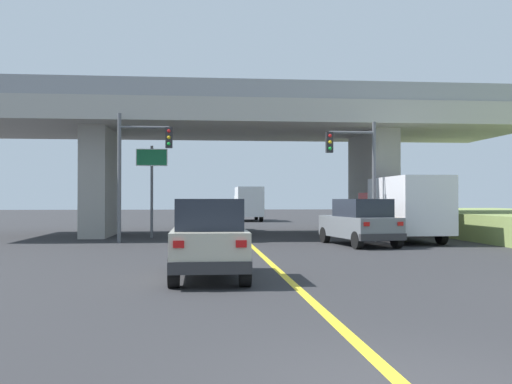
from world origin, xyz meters
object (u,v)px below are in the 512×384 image
at_px(suv_lead, 209,239).
at_px(suv_crossing, 360,222).
at_px(traffic_signal_nearside, 358,165).
at_px(box_truck, 403,207).
at_px(highway_sign, 152,170).
at_px(traffic_signal_farside, 136,161).
at_px(semi_truck_distant, 248,203).
at_px(sedan_oncoming, 227,215).

xyz_separation_m(suv_lead, suv_crossing, (6.66, 9.92, 0.01)).
bearing_deg(traffic_signal_nearside, suv_lead, -120.95).
distance_m(box_truck, highway_sign, 12.82).
bearing_deg(suv_lead, traffic_signal_farside, 104.14).
xyz_separation_m(suv_lead, highway_sign, (-2.73, 15.79, 2.50)).
bearing_deg(traffic_signal_nearside, traffic_signal_farside, 176.13).
xyz_separation_m(traffic_signal_nearside, semi_truck_distant, (-2.98, 27.09, -1.98)).
distance_m(suv_crossing, highway_sign, 11.35).
xyz_separation_m(traffic_signal_farside, highway_sign, (0.45, 3.13, -0.28)).
bearing_deg(traffic_signal_nearside, suv_crossing, -103.90).
distance_m(box_truck, sedan_oncoming, 12.80).
relative_size(box_truck, sedan_oncoming, 1.71).
bearing_deg(sedan_oncoming, box_truck, -51.04).
relative_size(box_truck, traffic_signal_farside, 1.26).
xyz_separation_m(sedan_oncoming, traffic_signal_farside, (-4.64, -9.72, 2.77)).
bearing_deg(semi_truck_distant, highway_sign, -106.57).
bearing_deg(highway_sign, traffic_signal_farside, -98.25).
relative_size(suv_crossing, sedan_oncoming, 1.12).
bearing_deg(box_truck, suv_crossing, -138.48).
xyz_separation_m(traffic_signal_nearside, traffic_signal_farside, (-10.35, 0.70, 0.17)).
height_order(suv_crossing, highway_sign, highway_sign).
height_order(traffic_signal_nearside, semi_truck_distant, traffic_signal_nearside).
bearing_deg(sedan_oncoming, semi_truck_distant, 80.70).
xyz_separation_m(suv_crossing, semi_truck_distant, (-2.48, 29.12, 0.62)).
relative_size(suv_crossing, highway_sign, 1.04).
distance_m(traffic_signal_farside, highway_sign, 3.18).
distance_m(sedan_oncoming, traffic_signal_nearside, 12.17).
relative_size(suv_lead, semi_truck_distant, 0.62).
xyz_separation_m(box_truck, traffic_signal_farside, (-12.69, 0.22, 2.17)).
distance_m(highway_sign, semi_truck_distant, 24.34).
distance_m(suv_lead, highway_sign, 16.22).
height_order(suv_crossing, traffic_signal_farside, traffic_signal_farside).
height_order(traffic_signal_farside, semi_truck_distant, traffic_signal_farside).
bearing_deg(semi_truck_distant, sedan_oncoming, -99.30).
distance_m(box_truck, traffic_signal_farside, 12.87).
distance_m(traffic_signal_nearside, semi_truck_distant, 27.33).
bearing_deg(highway_sign, suv_crossing, -31.98).
relative_size(suv_lead, sedan_oncoming, 0.97).
xyz_separation_m(box_truck, traffic_signal_nearside, (-2.33, -0.48, 2.00)).
xyz_separation_m(sedan_oncoming, highway_sign, (-4.19, -6.59, 2.50)).
distance_m(traffic_signal_farside, semi_truck_distant, 27.49).
height_order(box_truck, highway_sign, highway_sign).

